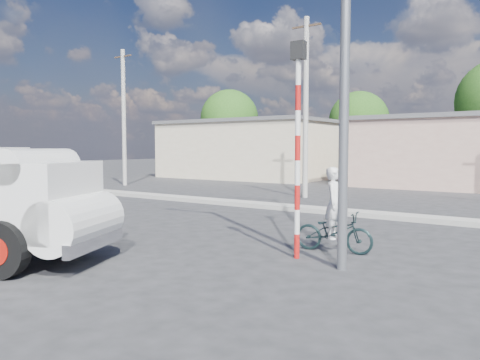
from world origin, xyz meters
The scene contains 7 objects.
ground_plane centered at (0.00, 0.00, 0.00)m, with size 120.00×120.00×0.00m, color #28282A.
median centered at (0.00, 8.00, 0.08)m, with size 40.00×0.80×0.16m, color #99968E.
bicycle centered at (3.58, 2.46, 0.44)m, with size 0.59×1.69×0.89m, color black.
cyclist centered at (3.58, 2.46, 0.77)m, with size 0.56×0.37×1.54m, color white.
traffic_pole centered at (3.20, 1.50, 2.59)m, with size 0.28×0.18×4.36m.
building_row centered at (1.10, 22.00, 2.13)m, with size 37.80×7.30×4.44m.
utility_poles centered at (3.25, 12.00, 4.07)m, with size 35.40×0.24×8.00m.
Camera 1 is at (7.65, -6.87, 2.26)m, focal length 35.00 mm.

